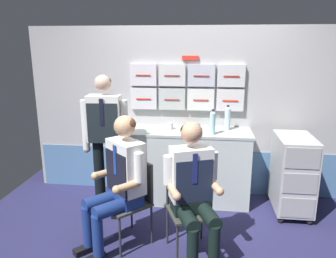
# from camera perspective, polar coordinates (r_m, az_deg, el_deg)

# --- Properties ---
(ground) EXTENTS (4.80, 4.80, 0.04)m
(ground) POSITION_cam_1_polar(r_m,az_deg,el_deg) (3.40, 2.75, -20.51)
(ground) COLOR #26254D
(galley_bulkhead) EXTENTS (4.20, 0.14, 2.15)m
(galley_bulkhead) POSITION_cam_1_polar(r_m,az_deg,el_deg) (4.25, 4.17, 2.67)
(galley_bulkhead) COLOR #ADABAD
(galley_bulkhead) RESTS_ON ground
(galley_counter) EXTENTS (1.74, 0.53, 0.91)m
(galley_counter) POSITION_cam_1_polar(r_m,az_deg,el_deg) (4.16, 1.94, -6.28)
(galley_counter) COLOR #B9C3BF
(galley_counter) RESTS_ON ground
(service_trolley) EXTENTS (0.40, 0.65, 0.92)m
(service_trolley) POSITION_cam_1_polar(r_m,az_deg,el_deg) (4.09, 20.76, -7.08)
(service_trolley) COLOR black
(service_trolley) RESTS_ON ground
(folding_chair_left) EXTENTS (0.57, 0.57, 0.83)m
(folding_chair_left) POSITION_cam_1_polar(r_m,az_deg,el_deg) (3.33, -5.97, -10.89)
(folding_chair_left) COLOR #2D2D33
(folding_chair_left) RESTS_ON ground
(crew_member_left) EXTENTS (0.68, 0.69, 1.30)m
(crew_member_left) POSITION_cam_1_polar(r_m,az_deg,el_deg) (3.17, -8.44, -8.17)
(crew_member_left) COLOR black
(crew_member_left) RESTS_ON ground
(folding_chair_right) EXTENTS (0.52, 0.52, 0.83)m
(folding_chair_right) POSITION_cam_1_polar(r_m,az_deg,el_deg) (3.21, 3.43, -11.92)
(folding_chair_right) COLOR #2D2D33
(folding_chair_right) RESTS_ON ground
(crew_member_right) EXTENTS (0.56, 0.70, 1.27)m
(crew_member_right) POSITION_cam_1_polar(r_m,az_deg,el_deg) (2.99, 4.42, -9.87)
(crew_member_right) COLOR black
(crew_member_right) RESTS_ON ground
(crew_member_standing) EXTENTS (0.52, 0.28, 1.62)m
(crew_member_standing) POSITION_cam_1_polar(r_m,az_deg,el_deg) (3.72, -10.80, -1.09)
(crew_member_standing) COLOR black
(crew_member_standing) RESTS_ON ground
(water_bottle_tall) EXTENTS (0.07, 0.07, 0.29)m
(water_bottle_tall) POSITION_cam_1_polar(r_m,az_deg,el_deg) (3.84, 7.72, 1.11)
(water_bottle_tall) COLOR #AEDCE2
(water_bottle_tall) RESTS_ON galley_counter
(water_bottle_blue_cap) EXTENTS (0.07, 0.07, 0.31)m
(water_bottle_blue_cap) POSITION_cam_1_polar(r_m,az_deg,el_deg) (4.06, 10.26, 1.84)
(water_bottle_blue_cap) COLOR silver
(water_bottle_blue_cap) RESTS_ON galley_counter
(paper_cup_blue) EXTENTS (0.06, 0.06, 0.07)m
(paper_cup_blue) POSITION_cam_1_polar(r_m,az_deg,el_deg) (4.00, -6.97, 0.21)
(paper_cup_blue) COLOR navy
(paper_cup_blue) RESTS_ON galley_counter
(coffee_cup_white) EXTENTS (0.07, 0.07, 0.08)m
(coffee_cup_white) POSITION_cam_1_polar(r_m,az_deg,el_deg) (4.05, 0.39, 0.54)
(coffee_cup_white) COLOR silver
(coffee_cup_white) RESTS_ON galley_counter
(espresso_cup_small) EXTENTS (0.07, 0.07, 0.07)m
(espresso_cup_small) POSITION_cam_1_polar(r_m,az_deg,el_deg) (4.17, 3.42, 0.87)
(espresso_cup_small) COLOR tan
(espresso_cup_small) RESTS_ON galley_counter
(paper_cup_tan) EXTENTS (0.06, 0.06, 0.06)m
(paper_cup_tan) POSITION_cam_1_polar(r_m,az_deg,el_deg) (4.08, 5.14, 0.44)
(paper_cup_tan) COLOR navy
(paper_cup_tan) RESTS_ON galley_counter
(snack_banana) EXTENTS (0.17, 0.10, 0.04)m
(snack_banana) POSITION_cam_1_polar(r_m,az_deg,el_deg) (3.93, 3.28, -0.27)
(snack_banana) COLOR yellow
(snack_banana) RESTS_ON galley_counter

